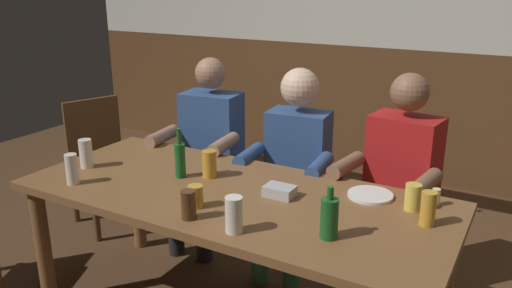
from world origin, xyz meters
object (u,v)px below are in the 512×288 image
object	(u,v)px
condiment_caddy	(280,191)
dining_table	(232,209)
bottle_0	(180,159)
pint_glass_2	(209,164)
person_0	(207,145)
pint_glass_7	(234,215)
pint_glass_1	(72,169)
pint_glass_4	(189,205)
person_1	(294,161)
bottle_1	(329,217)
chair_empty_near_left	(102,158)
plate_0	(370,195)
pint_glass_3	(196,196)
table_candle	(436,197)
pint_glass_0	(413,197)
pint_glass_6	(428,209)
person_2	(396,180)
pint_glass_5	(86,153)

from	to	relation	value
condiment_caddy	dining_table	bearing A→B (deg)	-162.23
bottle_0	pint_glass_2	xyz separation A→B (m)	(0.13, 0.07, -0.03)
person_0	bottle_0	distance (m)	0.71
condiment_caddy	pint_glass_2	size ratio (longest dim) A/B	1.00
person_0	pint_glass_7	distance (m)	1.31
condiment_caddy	pint_glass_1	xyz separation A→B (m)	(-0.95, -0.37, 0.05)
pint_glass_4	pint_glass_7	distance (m)	0.23
pint_glass_7	person_1	bearing A→B (deg)	102.16
person_0	condiment_caddy	distance (m)	1.03
person_1	bottle_1	bearing A→B (deg)	117.16
person_0	pint_glass_2	xyz separation A→B (m)	(0.41, -0.56, 0.12)
dining_table	pint_glass_7	bearing A→B (deg)	-56.18
chair_empty_near_left	pint_glass_1	xyz separation A→B (m)	(0.70, -0.84, 0.32)
plate_0	pint_glass_3	world-z (taller)	pint_glass_3
person_1	condiment_caddy	world-z (taller)	person_1
table_candle	pint_glass_2	world-z (taller)	pint_glass_2
pint_glass_0	bottle_1	bearing A→B (deg)	-117.90
pint_glass_0	pint_glass_2	world-z (taller)	pint_glass_2
pint_glass_3	pint_glass_6	bearing A→B (deg)	19.35
bottle_0	pint_glass_1	xyz separation A→B (m)	(-0.41, -0.33, -0.02)
pint_glass_2	pint_glass_6	bearing A→B (deg)	-0.19
pint_glass_1	pint_glass_4	distance (m)	0.73
person_0	pint_glass_2	world-z (taller)	person_0
table_candle	pint_glass_6	size ratio (longest dim) A/B	0.55
person_2	chair_empty_near_left	world-z (taller)	person_2
person_1	pint_glass_2	world-z (taller)	person_1
person_0	pint_glass_5	bearing A→B (deg)	65.77
dining_table	chair_empty_near_left	world-z (taller)	chair_empty_near_left
dining_table	condiment_caddy	xyz separation A→B (m)	(0.22, 0.07, 0.11)
bottle_0	pint_glass_5	world-z (taller)	bottle_0
plate_0	pint_glass_0	world-z (taller)	pint_glass_0
person_2	pint_glass_4	size ratio (longest dim) A/B	9.79
pint_glass_1	table_candle	bearing A→B (deg)	21.08
person_1	dining_table	bearing A→B (deg)	83.27
chair_empty_near_left	pint_glass_7	xyz separation A→B (m)	(1.65, -0.88, 0.32)
person_1	chair_empty_near_left	bearing A→B (deg)	-1.21
pint_glass_4	pint_glass_7	world-z (taller)	pint_glass_7
person_0	pint_glass_7	world-z (taller)	person_0
dining_table	pint_glass_2	distance (m)	0.28
pint_glass_5	pint_glass_7	size ratio (longest dim) A/B	1.03
condiment_caddy	pint_glass_2	distance (m)	0.43
pint_glass_5	pint_glass_4	bearing A→B (deg)	-15.04
pint_glass_1	pint_glass_0	bearing A→B (deg)	18.97
bottle_1	pint_glass_6	world-z (taller)	bottle_1
pint_glass_1	pint_glass_2	xyz separation A→B (m)	(0.53, 0.41, -0.01)
dining_table	pint_glass_4	distance (m)	0.36
condiment_caddy	pint_glass_7	xyz separation A→B (m)	(0.00, -0.40, 0.05)
person_2	condiment_caddy	distance (m)	0.71
person_2	pint_glass_2	world-z (taller)	person_2
pint_glass_1	pint_glass_2	size ratio (longest dim) A/B	1.09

